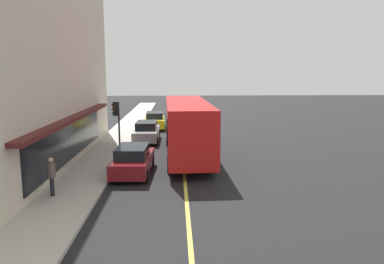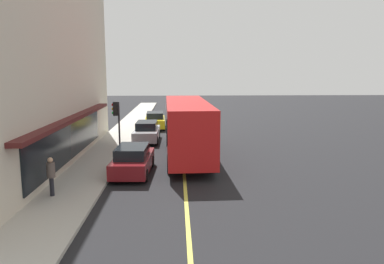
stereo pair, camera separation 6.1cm
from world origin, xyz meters
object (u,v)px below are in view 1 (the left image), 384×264
(car_maroon, at_px, (133,160))
(pedestrian_near_storefront, at_px, (51,173))
(car_silver, at_px, (147,132))
(traffic_light, at_px, (116,114))
(bus, at_px, (187,126))
(car_yellow, at_px, (155,120))

(car_maroon, bearing_deg, pedestrian_near_storefront, 141.51)
(car_silver, bearing_deg, traffic_light, 155.94)
(car_silver, bearing_deg, bus, -151.18)
(car_yellow, xyz_separation_m, car_maroon, (-15.67, 0.25, 0.00))
(car_yellow, relative_size, car_silver, 1.01)
(traffic_light, bearing_deg, car_silver, -24.06)
(bus, distance_m, car_yellow, 12.25)
(car_maroon, distance_m, pedestrian_near_storefront, 4.78)
(traffic_light, bearing_deg, pedestrian_near_storefront, 171.94)
(traffic_light, distance_m, car_maroon, 5.96)
(traffic_light, distance_m, car_silver, 4.45)
(car_maroon, bearing_deg, car_yellow, -0.90)
(car_yellow, distance_m, pedestrian_near_storefront, 19.67)
(pedestrian_near_storefront, bearing_deg, car_maroon, -38.49)
(bus, bearing_deg, traffic_light, 70.34)
(bus, height_order, car_yellow, bus)
(car_yellow, xyz_separation_m, pedestrian_near_storefront, (-19.40, 3.21, 0.40))
(car_silver, bearing_deg, car_maroon, -179.95)
(traffic_light, relative_size, car_yellow, 0.73)
(car_maroon, relative_size, car_silver, 1.01)
(traffic_light, distance_m, pedestrian_near_storefront, 9.36)
(traffic_light, bearing_deg, car_maroon, -162.95)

